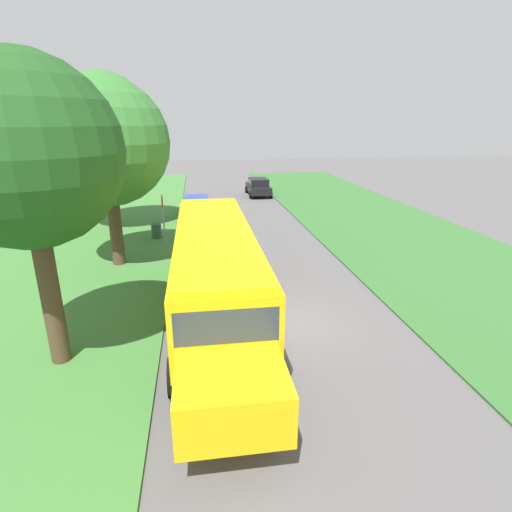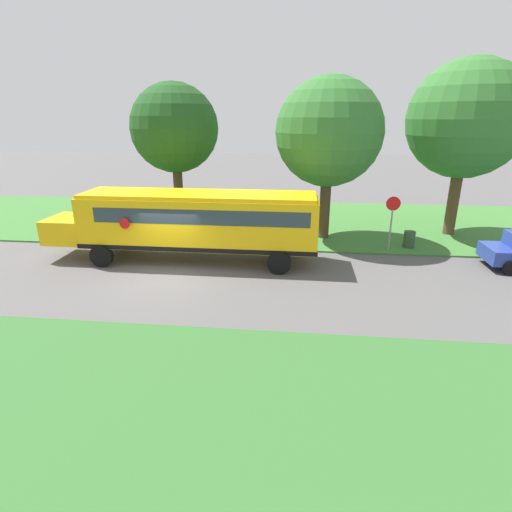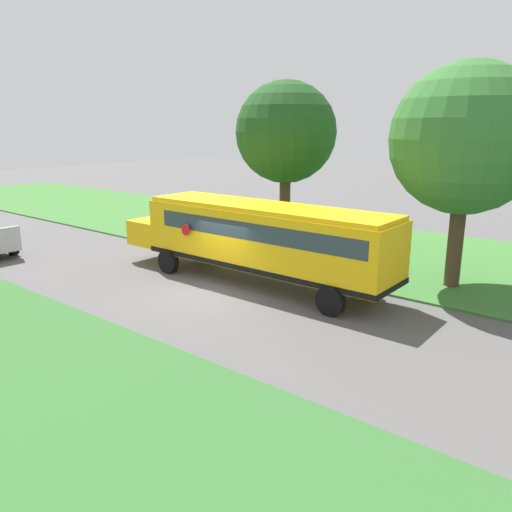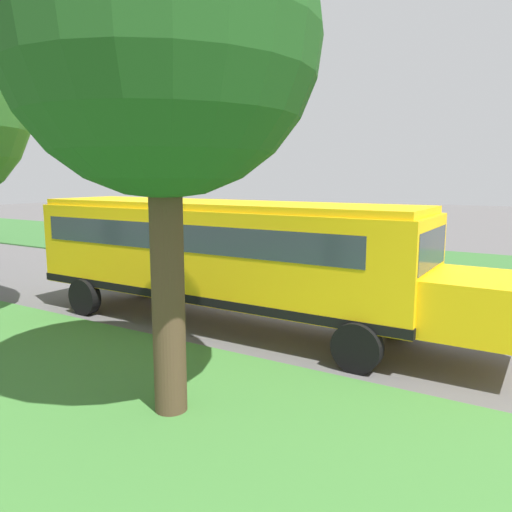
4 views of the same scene
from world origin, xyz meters
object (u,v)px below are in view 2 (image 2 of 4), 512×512
object	(u,v)px
school_bus	(193,220)
trash_bin	(409,240)
oak_tree_roadside_mid	(332,131)
oak_tree_far_end	(469,118)
oak_tree_beside_bus	(176,129)
stop_sign	(392,217)

from	to	relation	value
school_bus	trash_bin	distance (m)	10.80
oak_tree_roadside_mid	oak_tree_far_end	world-z (taller)	oak_tree_far_end
oak_tree_beside_bus	trash_bin	distance (m)	13.41
oak_tree_far_end	trash_bin	size ratio (longest dim) A/B	10.25
trash_bin	oak_tree_roadside_mid	bearing A→B (deg)	-109.03
oak_tree_roadside_mid	oak_tree_beside_bus	bearing A→B (deg)	-91.24
school_bus	oak_tree_roadside_mid	world-z (taller)	oak_tree_roadside_mid
school_bus	trash_bin	bearing A→B (deg)	105.81
oak_tree_beside_bus	stop_sign	world-z (taller)	oak_tree_beside_bus
school_bus	trash_bin	world-z (taller)	school_bus
school_bus	oak_tree_far_end	size ratio (longest dim) A/B	1.35
school_bus	stop_sign	xyz separation A→B (m)	(-2.37, 9.20, -0.19)
oak_tree_roadside_mid	stop_sign	size ratio (longest dim) A/B	3.04
school_bus	oak_tree_beside_bus	xyz separation A→B (m)	(-4.49, -1.94, 3.80)
school_bus	trash_bin	size ratio (longest dim) A/B	13.80
oak_tree_beside_bus	school_bus	bearing A→B (deg)	23.34
stop_sign	trash_bin	world-z (taller)	stop_sign
school_bus	oak_tree_roadside_mid	xyz separation A→B (m)	(-4.31, 6.25, 3.75)
oak_tree_roadside_mid	oak_tree_far_end	bearing A→B (deg)	101.52
oak_tree_far_end	school_bus	bearing A→B (deg)	-66.58
oak_tree_roadside_mid	trash_bin	size ratio (longest dim) A/B	9.25
oak_tree_roadside_mid	stop_sign	distance (m)	5.29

